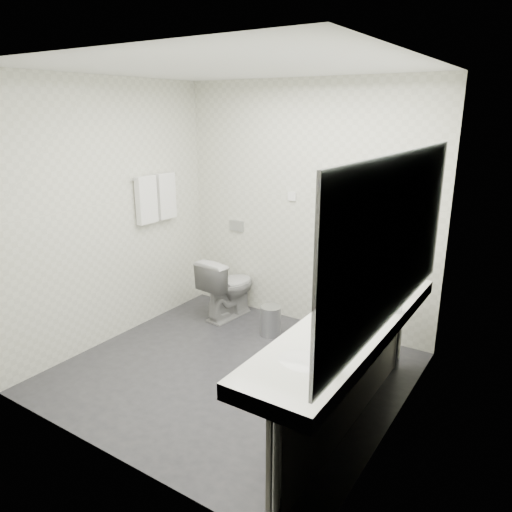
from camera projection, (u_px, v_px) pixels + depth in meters
The scene contains 32 objects.
floor at pixel (232, 372), 4.21m from camera, with size 2.80×2.80×0.00m, color #2A292F.
ceiling at pixel (227, 67), 3.48m from camera, with size 2.80×2.80×0.00m, color white.
wall_back at pixel (305, 207), 4.89m from camera, with size 2.80×2.80×0.00m, color silver.
wall_front at pixel (99, 280), 2.80m from camera, with size 2.80×2.80×0.00m, color silver.
wall_left at pixel (111, 214), 4.58m from camera, with size 2.60×2.60×0.00m, color silver.
wall_right at pixel (405, 263), 3.12m from camera, with size 2.60×2.60×0.00m, color silver.
vanity_counter at pixel (349, 327), 3.23m from camera, with size 0.55×2.20×0.10m, color white.
vanity_panel at pixel (349, 384), 3.34m from camera, with size 0.03×2.15×0.75m, color gray.
vanity_post_near at pixel (276, 477), 2.49m from camera, with size 0.06×0.06×0.75m, color silver.
vanity_post_far at pixel (399, 330), 4.16m from camera, with size 0.06×0.06×0.75m, color silver.
mirror at pixel (395, 239), 2.91m from camera, with size 0.02×2.20×1.05m, color #B2BCC6.
basin_near at pixel (304, 364), 2.70m from camera, with size 0.40×0.31×0.05m, color white.
basin_far at pixel (382, 293), 3.74m from camera, with size 0.40×0.31×0.05m, color white.
faucet_near at pixel (337, 359), 2.57m from camera, with size 0.04×0.04×0.15m, color silver.
faucet_far at pixel (408, 287), 3.61m from camera, with size 0.04×0.04×0.15m, color silver.
soap_bottle_a at pixel (369, 308), 3.28m from camera, with size 0.05×0.05×0.10m, color beige.
soap_bottle_b at pixel (357, 304), 3.38m from camera, with size 0.07×0.07×0.09m, color beige.
soap_bottle_c at pixel (352, 321), 3.05m from camera, with size 0.05×0.05×0.13m, color beige.
glass_left at pixel (398, 304), 3.33m from camera, with size 0.06×0.06×0.12m, color silver.
glass_right at pixel (380, 304), 3.36m from camera, with size 0.05×0.05×0.10m, color silver.
toilet at pixel (228, 287), 5.27m from camera, with size 0.38×0.67×0.68m, color white.
flush_plate at pixel (236, 226), 5.41m from camera, with size 0.18×0.02×0.12m, color #B2B5BA.
pedal_bin at pixel (271, 321), 4.87m from camera, with size 0.21×0.21×0.29m, color #B2B5BA.
bin_lid at pixel (271, 307), 4.82m from camera, with size 0.21×0.21×0.01m, color #B2B5BA.
towel_rail at pixel (154, 176), 4.90m from camera, with size 0.02×0.02×0.62m, color silver.
towel_near at pixel (146, 200), 4.85m from camera, with size 0.07×0.24×0.48m, color white.
towel_far at pixel (166, 196), 5.07m from camera, with size 0.07×0.24×0.48m, color white.
dryer_cradle at pixel (327, 185), 4.66m from camera, with size 0.10×0.04×0.14m, color #949499.
dryer_barrel at pixel (324, 183), 4.60m from camera, with size 0.08×0.08×0.14m, color #949499.
dryer_cord at pixel (326, 211), 4.72m from camera, with size 0.02×0.02×0.35m, color black.
switch_plate_a at pixel (292, 196), 4.93m from camera, with size 0.09×0.02×0.09m, color white.
switch_plate_b at pixel (356, 203), 4.56m from camera, with size 0.09×0.02×0.09m, color white.
Camera 1 is at (2.21, -3.02, 2.20)m, focal length 33.73 mm.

